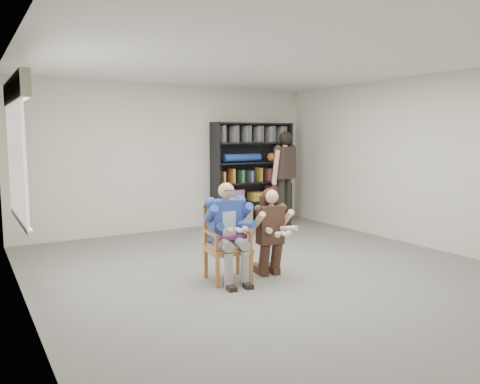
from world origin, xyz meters
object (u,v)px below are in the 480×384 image
seated_man (228,232)px  bookshelf (252,173)px  kneeling_woman (271,233)px  standing_man (285,181)px  armchair (228,243)px

seated_man → bookshelf: (2.39, 3.20, 0.42)m
seated_man → kneeling_woman: 0.59m
seated_man → standing_man: 3.60m
seated_man → bookshelf: 4.02m
seated_man → bookshelf: bookshelf is taller
armchair → standing_man: size_ratio=0.51×
bookshelf → standing_man: 0.83m
kneeling_woman → standing_man: bearing=58.2°
kneeling_woman → standing_man: 3.30m
seated_man → kneeling_woman: bearing=-4.2°
seated_man → bookshelf: size_ratio=0.60×
bookshelf → kneeling_woman: bearing=-118.6°
armchair → bookshelf: 4.04m
armchair → standing_man: bearing=49.8°
kneeling_woman → standing_man: (2.07, 2.54, 0.37)m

